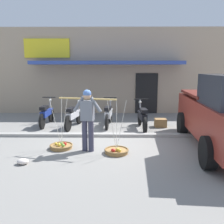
{
  "coord_description": "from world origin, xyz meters",
  "views": [
    {
      "loc": [
        0.23,
        -7.07,
        2.26
      ],
      "look_at": [
        0.15,
        0.6,
        0.85
      ],
      "focal_mm": 38.58,
      "sensor_mm": 36.0,
      "label": 1
    }
  ],
  "objects": [
    {
      "name": "sidewalk_curb",
      "position": [
        0.0,
        0.7,
        0.05
      ],
      "size": [
        20.0,
        0.24,
        0.1
      ],
      "primitive_type": "cube",
      "color": "gray",
      "rests_on": "ground"
    },
    {
      "name": "fruit_vendor",
      "position": [
        -0.5,
        -0.72,
        0.98
      ],
      "size": [
        1.58,
        0.42,
        1.7
      ],
      "color": "#38384C",
      "rests_on": "ground"
    },
    {
      "name": "motorcycle_second_in_row",
      "position": [
        -1.33,
        1.91,
        0.45
      ],
      "size": [
        0.56,
        1.8,
        1.09
      ],
      "color": "black",
      "rests_on": "ground"
    },
    {
      "name": "plastic_litter_bag",
      "position": [
        -1.95,
        -1.69,
        0.07
      ],
      "size": [
        0.28,
        0.22,
        0.14
      ],
      "primitive_type": "ellipsoid",
      "color": "silver",
      "rests_on": "ground"
    },
    {
      "name": "fruit_basket_left_side",
      "position": [
        0.29,
        -0.92,
        0.07
      ],
      "size": [
        0.65,
        0.65,
        1.45
      ],
      "color": "#9E7542",
      "rests_on": "ground"
    },
    {
      "name": "motorcycle_nearest_shop",
      "position": [
        -2.47,
        2.26,
        0.45
      ],
      "size": [
        0.54,
        1.82,
        1.09
      ],
      "color": "black",
      "rests_on": "ground"
    },
    {
      "name": "motorcycle_end_of_row",
      "position": [
        1.27,
        1.7,
        0.45
      ],
      "size": [
        0.54,
        1.82,
        1.09
      ],
      "color": "black",
      "rests_on": "ground"
    },
    {
      "name": "wooden_crate",
      "position": [
        2.02,
        2.05,
        0.16
      ],
      "size": [
        0.44,
        0.36,
        0.32
      ],
      "primitive_type": "cube",
      "color": "olive",
      "rests_on": "ground"
    },
    {
      "name": "fruit_basket_right_side",
      "position": [
        -1.28,
        -0.54,
        0.08
      ],
      "size": [
        0.65,
        0.65,
        1.45
      ],
      "color": "#9E7542",
      "rests_on": "ground"
    },
    {
      "name": "storefront_building",
      "position": [
        -0.12,
        7.43,
        2.1
      ],
      "size": [
        13.0,
        6.0,
        4.2
      ],
      "color": "tan",
      "rests_on": "ground"
    },
    {
      "name": "motorcycle_third_in_row",
      "position": [
        0.01,
        2.17,
        0.45
      ],
      "size": [
        0.54,
        1.82,
        1.09
      ],
      "color": "black",
      "rests_on": "ground"
    },
    {
      "name": "ground_plane",
      "position": [
        0.0,
        0.0,
        0.0
      ],
      "size": [
        90.0,
        90.0,
        0.0
      ],
      "primitive_type": "plane",
      "color": "gray"
    }
  ]
}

